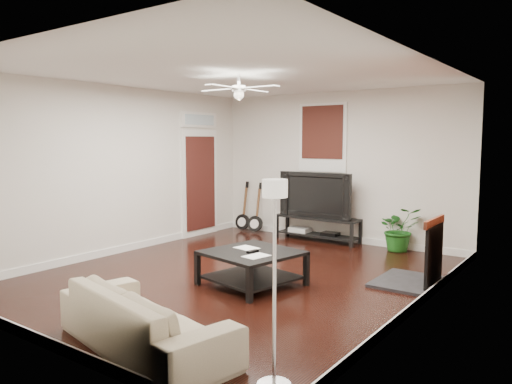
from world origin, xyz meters
The scene contains 14 objects.
room centered at (0.00, 0.00, 1.40)m, with size 5.01×6.01×2.81m.
brick_accent centered at (2.49, 1.00, 1.40)m, with size 0.02×2.20×2.80m, color brown.
fireplace centered at (2.20, 1.00, 0.46)m, with size 0.80×1.10×0.92m, color black.
window_back centered at (-0.30, 2.97, 1.95)m, with size 1.00×0.06×1.30m, color #3E1911.
door_left centered at (-2.46, 1.90, 1.25)m, with size 0.08×1.00×2.50m, color white.
tv_stand centered at (-0.28, 2.78, 0.23)m, with size 1.64×0.44×0.46m, color black.
tv centered at (-0.28, 2.80, 0.88)m, with size 1.47×0.19×0.85m, color black.
coffee_table centered at (0.42, -0.28, 0.23)m, with size 1.08×1.08×0.45m, color black.
sofa centered at (0.81, -2.46, 0.29)m, with size 1.99×0.78×0.58m, color #C3AB92.
floor_lamp centered at (2.16, -2.36, 0.81)m, with size 0.27×0.27×1.62m, color white, non-canonical shape.
potted_plant centered at (1.29, 2.82, 0.39)m, with size 0.70×0.60×0.77m, color #1B5E1A.
guitar_left centered at (-2.04, 2.75, 0.52)m, with size 0.32×0.23×1.04m, color black, non-canonical shape.
guitar_right centered at (-1.69, 2.72, 0.52)m, with size 0.32×0.23×1.04m, color black, non-canonical shape.
ceiling_fan centered at (0.00, 0.00, 2.60)m, with size 1.24×1.24×0.32m, color white, non-canonical shape.
Camera 1 is at (4.17, -5.38, 1.90)m, focal length 34.53 mm.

